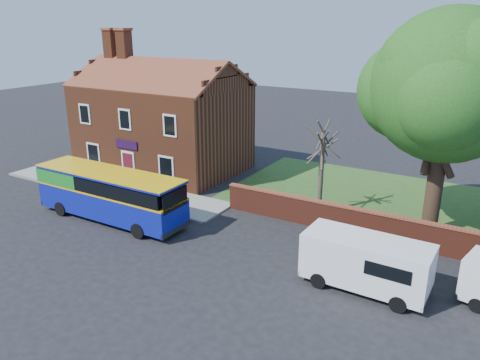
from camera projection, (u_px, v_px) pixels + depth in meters
The scene contains 10 objects.
ground at pixel (130, 243), 24.70m from camera, with size 120.00×120.00×0.00m, color black.
pavement at pixel (112, 188), 32.74m from camera, with size 18.00×3.50×0.12m, color gray.
kerb at pixel (93, 195), 31.31m from camera, with size 18.00×0.15×0.14m, color slate.
grass_strip at pixel (432, 210), 29.03m from camera, with size 26.00×12.00×0.04m, color #426B28.
shop_building at pixel (162, 126), 36.35m from camera, with size 12.30×8.13×10.50m.
boundary_wall at pixel (414, 234), 23.88m from camera, with size 22.00×0.38×1.60m.
bus at pixel (106, 192), 27.27m from camera, with size 9.65×2.53×2.94m.
van_near at pixel (366, 261), 20.09m from camera, with size 5.41×2.34×2.36m.
large_tree at pixel (451, 91), 23.46m from camera, with size 9.76×7.73×11.91m.
bare_tree at pixel (321, 169), 27.63m from camera, with size 2.06×2.45×5.49m.
Camera 1 is at (16.38, -16.23, 11.11)m, focal length 35.00 mm.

